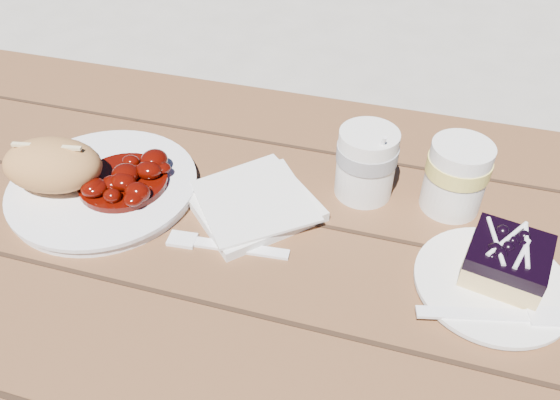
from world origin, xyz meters
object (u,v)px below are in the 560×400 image
(bread_roll, at_px, (53,165))
(second_cup, at_px, (456,177))
(picnic_table, at_px, (436,381))
(coffee_cup, at_px, (366,163))
(main_plate, at_px, (104,188))
(blueberry_cake, at_px, (507,260))
(dessert_plate, at_px, (492,284))

(bread_roll, distance_m, second_cup, 0.53)
(picnic_table, distance_m, coffee_cup, 0.30)
(main_plate, bearing_deg, blueberry_cake, -1.42)
(coffee_cup, bearing_deg, picnic_table, -48.90)
(bread_roll, bearing_deg, dessert_plate, -0.81)
(bread_roll, xyz_separation_m, second_cup, (0.52, 0.13, -0.00))
(main_plate, relative_size, bread_roll, 1.89)
(bread_roll, xyz_separation_m, blueberry_cake, (0.58, 0.01, -0.02))
(coffee_cup, bearing_deg, blueberry_cake, -32.16)
(dessert_plate, bearing_deg, blueberry_cake, 56.31)
(main_plate, bearing_deg, bread_roll, -160.02)
(second_cup, bearing_deg, coffee_cup, -178.00)
(main_plate, relative_size, blueberry_cake, 2.50)
(dessert_plate, distance_m, blueberry_cake, 0.03)
(blueberry_cake, bearing_deg, picnic_table, -116.80)
(picnic_table, distance_m, dessert_plate, 0.17)
(picnic_table, distance_m, second_cup, 0.27)
(blueberry_cake, distance_m, coffee_cup, 0.22)
(dessert_plate, distance_m, coffee_cup, 0.22)
(picnic_table, bearing_deg, dessert_plate, 49.56)
(main_plate, height_order, coffee_cup, coffee_cup)
(bread_roll, distance_m, coffee_cup, 0.42)
(blueberry_cake, xyz_separation_m, second_cup, (-0.07, 0.12, 0.02))
(main_plate, distance_m, bread_roll, 0.07)
(bread_roll, distance_m, blueberry_cake, 0.58)
(dessert_plate, distance_m, second_cup, 0.15)
(picnic_table, distance_m, main_plate, 0.52)
(second_cup, bearing_deg, dessert_plate, -67.54)
(bread_roll, relative_size, dessert_plate, 0.77)
(dessert_plate, height_order, second_cup, second_cup)
(picnic_table, height_order, blueberry_cake, blueberry_cake)
(main_plate, height_order, dessert_plate, main_plate)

